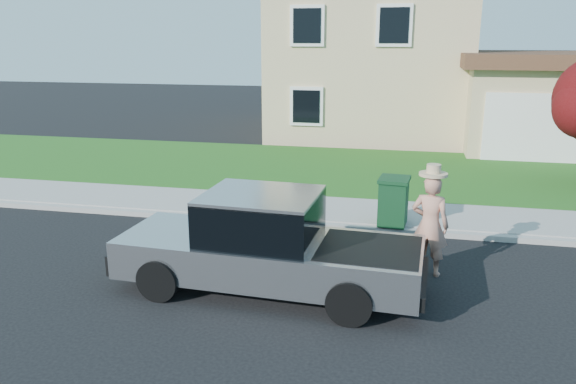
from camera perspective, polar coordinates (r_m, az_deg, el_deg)
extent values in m
plane|color=black|center=(10.11, 1.55, -9.02)|extent=(80.00, 80.00, 0.00)
cube|color=gray|center=(12.66, 8.43, -3.74)|extent=(40.00, 0.20, 0.12)
cube|color=gray|center=(13.70, 8.75, -2.20)|extent=(40.00, 2.00, 0.15)
cube|color=#225016|center=(18.05, 9.64, 1.98)|extent=(40.00, 7.00, 0.10)
cube|color=tan|center=(26.12, 8.63, 13.13)|extent=(8.00, 9.00, 6.40)
cube|color=tan|center=(23.70, 24.00, 7.87)|extent=(5.50, 6.00, 3.20)
cube|color=white|center=(20.82, 25.51, 5.85)|extent=(4.60, 0.12, 2.30)
cube|color=#4C2D1E|center=(23.57, 24.49, 12.20)|extent=(6.20, 6.80, 0.50)
cube|color=white|center=(21.85, 1.96, 16.53)|extent=(1.30, 0.10, 1.50)
cube|color=white|center=(21.52, 10.73, 16.30)|extent=(1.30, 0.10, 1.50)
cube|color=black|center=(22.00, 1.89, 8.70)|extent=(1.30, 0.10, 1.50)
cylinder|color=black|center=(9.54, -12.96, -8.67)|extent=(0.72, 0.30, 0.71)
cylinder|color=black|center=(10.89, -8.97, -5.36)|extent=(0.72, 0.30, 0.71)
cylinder|color=black|center=(8.61, 6.27, -11.08)|extent=(0.72, 0.30, 0.71)
cylinder|color=black|center=(10.09, 7.73, -7.04)|extent=(0.72, 0.30, 0.71)
cube|color=#A7A9AE|center=(9.54, -1.93, -6.58)|extent=(5.14, 2.04, 0.64)
cube|color=black|center=(9.34, -2.75, -2.67)|extent=(1.95, 1.74, 0.75)
cube|color=#A7A9AE|center=(9.23, -2.78, -0.37)|extent=(1.95, 1.74, 0.07)
cube|color=black|center=(9.11, 8.29, -5.80)|extent=(1.67, 1.59, 0.05)
cube|color=black|center=(10.57, -15.35, -5.63)|extent=(0.19, 1.69, 0.35)
cube|color=black|center=(9.24, 13.59, -8.92)|extent=(0.19, 1.69, 0.22)
cube|color=black|center=(10.45, -4.85, -1.23)|extent=(0.12, 0.20, 0.16)
imported|color=tan|center=(10.39, 14.20, -3.30)|extent=(0.77, 0.60, 1.87)
cylinder|color=tan|center=(10.13, 14.56, 1.84)|extent=(0.50, 0.50, 0.05)
cylinder|color=tan|center=(10.11, 14.59, 2.25)|extent=(0.25, 0.25, 0.17)
cube|color=#0E361A|center=(12.66, 10.65, -1.08)|extent=(0.66, 0.75, 0.99)
cube|color=#0E361A|center=(12.52, 10.77, 1.26)|extent=(0.72, 0.81, 0.08)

